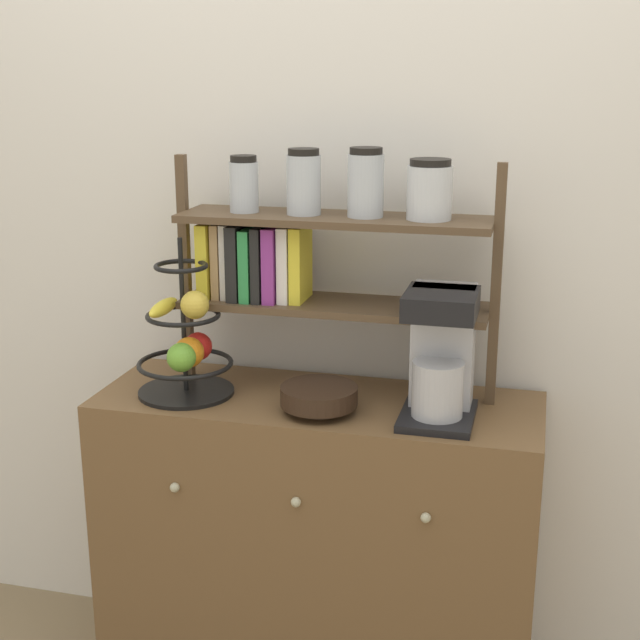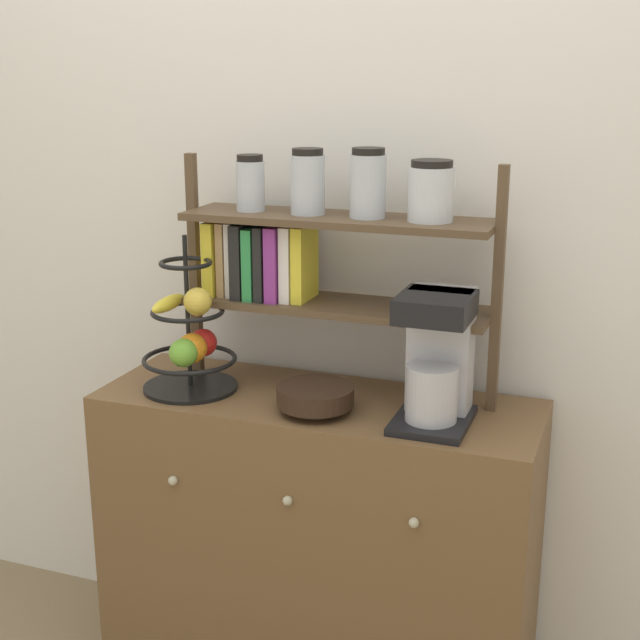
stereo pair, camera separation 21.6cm
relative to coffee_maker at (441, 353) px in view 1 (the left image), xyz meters
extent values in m
cube|color=silver|center=(-0.31, 0.28, 0.32)|extent=(7.00, 0.05, 2.60)
cube|color=brown|center=(-0.31, 0.04, -0.57)|extent=(1.11, 0.39, 0.83)
sphere|color=#B2AD8C|center=(-0.61, -0.16, -0.34)|extent=(0.02, 0.02, 0.02)
sphere|color=#B2AD8C|center=(-0.31, -0.16, -0.34)|extent=(0.02, 0.02, 0.02)
sphere|color=#B2AD8C|center=(0.00, -0.16, -0.34)|extent=(0.02, 0.02, 0.02)
cube|color=black|center=(0.00, -0.02, -0.15)|extent=(0.17, 0.22, 0.02)
cube|color=#B7B7BC|center=(0.00, 0.04, 0.01)|extent=(0.14, 0.09, 0.29)
cylinder|color=#B7B7BC|center=(0.00, -0.04, -0.07)|extent=(0.12, 0.12, 0.13)
cube|color=black|center=(0.00, -0.03, 0.13)|extent=(0.16, 0.17, 0.06)
cylinder|color=black|center=(-0.64, -0.01, -0.15)|extent=(0.24, 0.24, 0.01)
cylinder|color=black|center=(-0.64, -0.01, 0.05)|extent=(0.01, 0.01, 0.39)
torus|color=black|center=(-0.64, -0.01, -0.08)|extent=(0.24, 0.24, 0.01)
torus|color=black|center=(-0.64, -0.01, 0.05)|extent=(0.19, 0.19, 0.01)
torus|color=black|center=(-0.64, -0.01, 0.17)|extent=(0.13, 0.13, 0.01)
sphere|color=red|center=(-0.62, 0.03, -0.04)|extent=(0.07, 0.07, 0.07)
sphere|color=#6BAD33|center=(-0.62, -0.06, -0.04)|extent=(0.07, 0.07, 0.07)
sphere|color=orange|center=(-0.62, -0.03, -0.04)|extent=(0.08, 0.08, 0.08)
ellipsoid|color=yellow|center=(-0.68, -0.02, 0.07)|extent=(0.04, 0.15, 0.04)
sphere|color=gold|center=(-0.60, -0.03, 0.08)|extent=(0.07, 0.07, 0.07)
cylinder|color=black|center=(-0.28, -0.05, -0.15)|extent=(0.10, 0.10, 0.02)
cylinder|color=black|center=(-0.28, -0.05, -0.11)|extent=(0.19, 0.19, 0.05)
cube|color=brown|center=(-0.68, 0.12, 0.14)|extent=(0.02, 0.02, 0.59)
cube|color=brown|center=(0.11, 0.12, 0.14)|extent=(0.02, 0.02, 0.59)
cube|color=brown|center=(-0.28, 0.12, 0.07)|extent=(0.77, 0.20, 0.02)
cube|color=brown|center=(-0.28, 0.12, 0.28)|extent=(0.77, 0.20, 0.02)
cube|color=yellow|center=(-0.61, 0.12, 0.17)|extent=(0.03, 0.15, 0.19)
cube|color=tan|center=(-0.58, 0.12, 0.17)|extent=(0.02, 0.13, 0.19)
cube|color=white|center=(-0.55, 0.12, 0.17)|extent=(0.02, 0.12, 0.19)
cube|color=black|center=(-0.53, 0.12, 0.17)|extent=(0.03, 0.16, 0.19)
cube|color=#2D8C47|center=(-0.49, 0.12, 0.17)|extent=(0.03, 0.16, 0.18)
cube|color=black|center=(-0.46, 0.12, 0.17)|extent=(0.02, 0.16, 0.19)
cube|color=#8C338C|center=(-0.43, 0.12, 0.17)|extent=(0.03, 0.15, 0.19)
cube|color=white|center=(-0.40, 0.12, 0.17)|extent=(0.03, 0.13, 0.19)
cube|color=yellow|center=(-0.37, 0.12, 0.17)|extent=(0.03, 0.12, 0.19)
cylinder|color=silver|center=(-0.51, 0.12, 0.35)|extent=(0.07, 0.07, 0.12)
cylinder|color=black|center=(-0.51, 0.12, 0.42)|extent=(0.07, 0.07, 0.02)
cylinder|color=silver|center=(-0.36, 0.12, 0.36)|extent=(0.08, 0.08, 0.14)
cylinder|color=black|center=(-0.36, 0.12, 0.44)|extent=(0.08, 0.08, 0.02)
cylinder|color=silver|center=(-0.21, 0.12, 0.37)|extent=(0.09, 0.09, 0.15)
cylinder|color=black|center=(-0.21, 0.12, 0.45)|extent=(0.08, 0.08, 0.02)
cylinder|color=silver|center=(-0.05, 0.12, 0.36)|extent=(0.11, 0.11, 0.13)
cylinder|color=black|center=(-0.05, 0.12, 0.43)|extent=(0.10, 0.10, 0.02)
camera|label=1|loc=(0.21, -1.97, 0.64)|focal=50.00mm
camera|label=2|loc=(0.42, -1.91, 0.64)|focal=50.00mm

